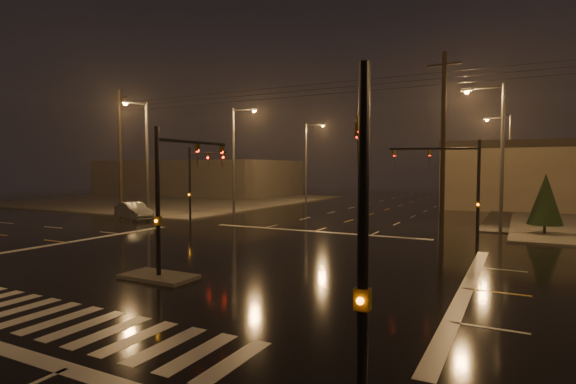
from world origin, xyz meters
TOP-DOWN VIEW (x-y plane):
  - ground at (0.00, 0.00)m, footprint 140.00×140.00m
  - sidewalk_nw at (-30.00, 30.00)m, footprint 36.00×36.00m
  - median_island at (0.00, -4.00)m, footprint 3.00×1.60m
  - crosswalk at (0.00, -9.00)m, footprint 15.00×2.60m
  - stop_bar_far at (0.00, 11.00)m, footprint 16.00×0.50m
  - commercial_block at (-35.00, 42.00)m, footprint 30.00×18.00m
  - signal_mast_median at (0.00, -3.07)m, footprint 0.25×4.59m
  - signal_mast_ne at (9.50, 10.14)m, footprint 4.84×1.86m
  - signal_mast_nw at (-9.50, 10.14)m, footprint 4.84×1.86m
  - signal_mast_se at (10.23, -9.75)m, footprint 1.55×3.87m
  - streetlight_1 at (-11.18, 18.00)m, footprint 2.77×0.32m
  - streetlight_2 at (-11.18, 34.00)m, footprint 2.77×0.32m
  - streetlight_3 at (11.18, 16.00)m, footprint 2.77×0.32m
  - streetlight_4 at (11.18, 36.00)m, footprint 2.77×0.32m
  - streetlight_5 at (-16.00, 11.18)m, footprint 0.32×2.77m
  - utility_pole_0 at (-22.00, 14.00)m, footprint 2.20×0.32m
  - utility_pole_1 at (8.00, 14.00)m, footprint 2.20×0.32m
  - conifer_0 at (14.08, 16.32)m, footprint 2.14×2.14m
  - car_crossing at (-16.47, 10.32)m, footprint 4.82×3.04m

SIDE VIEW (x-z plane):
  - ground at x=0.00m, z-range 0.00..0.00m
  - crosswalk at x=0.00m, z-range 0.00..0.01m
  - stop_bar_far at x=0.00m, z-range 0.00..0.01m
  - sidewalk_nw at x=-30.00m, z-range 0.00..0.12m
  - median_island at x=0.00m, z-range 0.00..0.15m
  - car_crossing at x=-16.47m, z-range 0.00..1.50m
  - conifer_0 at x=14.08m, z-range 0.35..4.39m
  - commercial_block at x=-35.00m, z-range 0.00..5.60m
  - signal_mast_se at x=10.23m, z-range 0.71..6.71m
  - signal_mast_median at x=0.00m, z-range 0.75..6.75m
  - signal_mast_ne at x=9.50m, z-range 0.79..6.79m
  - signal_mast_nw at x=-9.50m, z-range 0.79..6.79m
  - streetlight_1 at x=-11.18m, z-range 0.80..10.80m
  - streetlight_2 at x=-11.18m, z-range 0.80..10.80m
  - streetlight_3 at x=11.18m, z-range 0.80..10.80m
  - streetlight_4 at x=11.18m, z-range 0.80..10.80m
  - streetlight_5 at x=-16.00m, z-range 0.80..10.80m
  - utility_pole_0 at x=-22.00m, z-range 0.13..12.13m
  - utility_pole_1 at x=8.00m, z-range 0.13..12.13m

